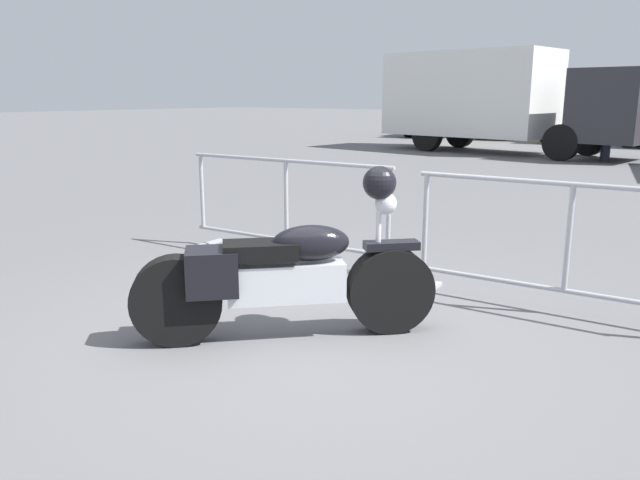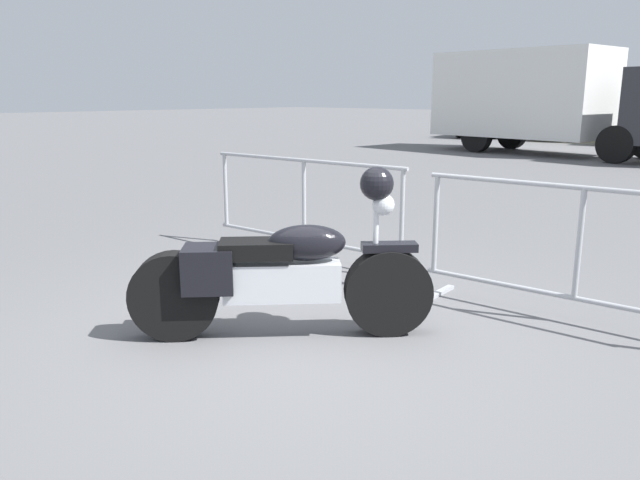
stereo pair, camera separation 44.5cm
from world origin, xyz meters
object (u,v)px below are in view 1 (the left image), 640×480
Objects in this scene: parked_car_black at (438,118)px; parked_car_yellow at (505,121)px; crowd_barrier_near at (286,207)px; parked_car_blue at (576,121)px; pedestrian at (608,126)px; motorcycle at (286,275)px; crowd_barrier_far at (568,247)px; box_truck at (496,97)px.

parked_car_yellow is at bearing -86.12° from parked_car_black.
crowd_barrier_near is 0.61× the size of parked_car_yellow.
parked_car_blue is 7.57m from pedestrian.
parked_car_black reaches higher than parked_car_yellow.
crowd_barrier_near is 21.11m from parked_car_black.
parked_car_yellow is (-6.81, 21.64, 0.21)m from motorcycle.
parked_car_blue is (2.78, -0.20, 0.08)m from parked_car_yellow.
motorcycle is at bearing -174.85° from parked_car_blue.
crowd_barrier_far is 12.97m from pedestrian.
box_truck is 6.98m from parked_car_yellow.
box_truck reaches higher than crowd_barrier_far.
motorcycle is 14.45m from pedestrian.
box_truck reaches higher than pedestrian.
crowd_barrier_near is 12.69m from pedestrian.
parked_car_black is at bearing 119.56° from crowd_barrier_far.
motorcycle is 2.24m from crowd_barrier_far.
box_truck is 1.76× the size of parked_car_black.
crowd_barrier_far is at bearing 140.12° from pedestrian.
motorcycle reaches higher than crowd_barrier_far.
parked_car_black is (-4.99, 6.09, -0.89)m from box_truck.
motorcycle is 0.37× the size of parked_car_blue.
pedestrian is (-2.71, 12.68, 0.36)m from crowd_barrier_far.
box_truck is at bearing 169.27° from parked_car_blue.
crowd_barrier_near is 1.00× the size of crowd_barrier_far.
pedestrian reaches higher than parked_car_blue.
crowd_barrier_far is 0.32× the size of box_truck.
crowd_barrier_near is at bearing 180.00° from crowd_barrier_far.
motorcycle is 0.38× the size of parked_car_black.
parked_car_blue is at bearing -30.48° from pedestrian.
parked_car_black is 1.10× the size of parked_car_yellow.
parked_car_yellow is at bearing 105.07° from crowd_barrier_near.
parked_car_yellow is at bearing 114.63° from box_truck.
parked_car_yellow is (-5.37, 19.93, 0.12)m from crowd_barrier_near.
box_truck is (-3.16, 13.38, 1.08)m from crowd_barrier_near.
box_truck is at bearing 114.36° from crowd_barrier_far.
pedestrian reaches higher than parked_car_yellow.
pedestrian reaches higher than crowd_barrier_near.
crowd_barrier_far is 1.48× the size of pedestrian.
parked_car_black is at bearing 67.87° from motorcycle.
parked_car_black is at bearing 93.88° from parked_car_yellow.
parked_car_yellow is (2.78, 0.46, -0.07)m from parked_car_black.
parked_car_black is 2.66× the size of pedestrian.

